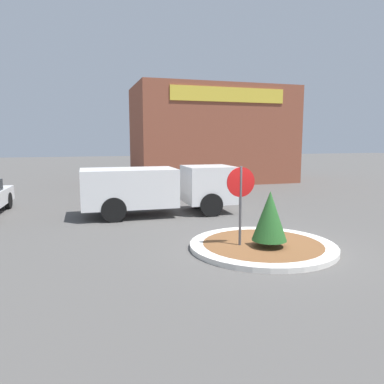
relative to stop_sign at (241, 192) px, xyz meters
The scene contains 6 objects.
ground_plane 1.72m from the stop_sign, ahead, with size 120.00×120.00×0.00m, color #514F4C.
traffic_island 1.65m from the stop_sign, ahead, with size 4.00×4.00×0.14m.
stop_sign is the anchor object (origin of this frame).
island_shrub 0.99m from the stop_sign, 28.96° to the right, with size 0.93×0.93×1.50m.
utility_truck 5.52m from the stop_sign, 102.00° to the left, with size 6.03×2.17×1.90m.
storefront_building 17.15m from the stop_sign, 72.55° to the left, with size 10.86×6.07×6.57m.
Camera 1 is at (-4.77, -8.97, 2.97)m, focal length 35.00 mm.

